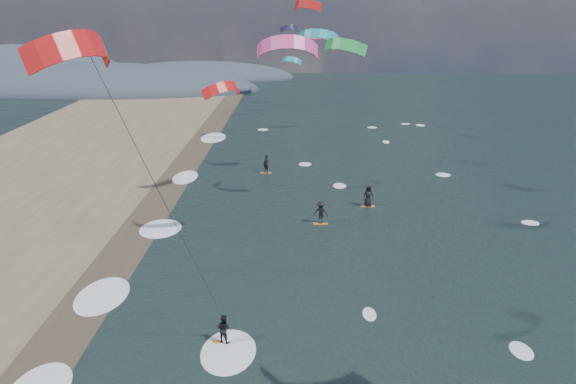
{
  "coord_description": "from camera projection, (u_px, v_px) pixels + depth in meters",
  "views": [
    {
      "loc": [
        -0.39,
        -17.33,
        15.77
      ],
      "look_at": [
        -1.0,
        12.0,
        7.0
      ],
      "focal_mm": 40.0,
      "sensor_mm": 36.0,
      "label": 1
    }
  ],
  "objects": [
    {
      "name": "far_kitesurfers",
      "position": [
        323.0,
        196.0,
        50.9
      ],
      "size": [
        9.79,
        15.26,
        1.76
      ],
      "color": "orange",
      "rests_on": "ground"
    },
    {
      "name": "wet_sand_strip",
      "position": [
        60.0,
        341.0,
        30.93
      ],
      "size": [
        3.0,
        240.0,
        0.0
      ],
      "primitive_type": "cube",
      "color": "#382D23",
      "rests_on": "ground"
    },
    {
      "name": "coastal_hills",
      "position": [
        74.0,
        85.0,
        125.33
      ],
      "size": [
        80.0,
        41.0,
        15.0
      ],
      "color": "#3D4756",
      "rests_on": "ground"
    },
    {
      "name": "bg_kite_field",
      "position": [
        299.0,
        41.0,
        67.84
      ],
      "size": [
        14.15,
        72.42,
        9.57
      ],
      "color": "red",
      "rests_on": "ground"
    },
    {
      "name": "kitesurfer_near_b",
      "position": [
        146.0,
        174.0,
        24.19
      ],
      "size": [
        6.57,
        9.0,
        15.36
      ],
      "color": "orange",
      "rests_on": "ground"
    },
    {
      "name": "shoreline_surf",
      "position": [
        112.0,
        298.0,
        35.45
      ],
      "size": [
        2.4,
        79.4,
        0.11
      ],
      "color": "white",
      "rests_on": "ground"
    }
  ]
}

